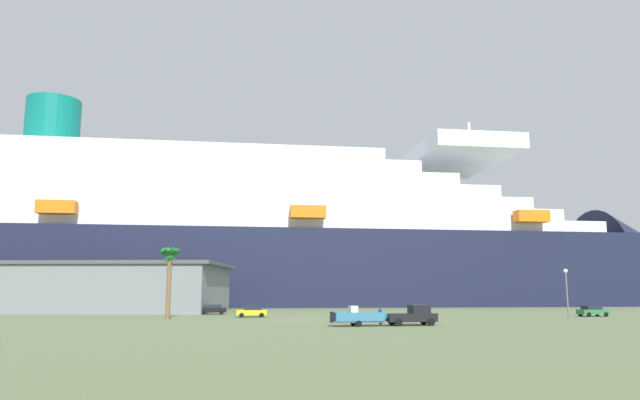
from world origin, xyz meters
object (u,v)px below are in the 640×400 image
(palm_tree, at_px, (170,262))
(parked_car_yellow_taxi, at_px, (252,311))
(small_boat_on_trailer, at_px, (364,317))
(cruise_ship, at_px, (195,242))
(pickup_truck, at_px, (413,316))
(street_lamp, at_px, (566,285))
(parked_car_black_coupe, at_px, (213,309))
(parked_car_green_wagon, at_px, (593,311))

(palm_tree, height_order, parked_car_yellow_taxi, palm_tree)
(small_boat_on_trailer, bearing_deg, cruise_ship, 110.21)
(pickup_truck, distance_m, street_lamp, 28.19)
(cruise_ship, height_order, parked_car_yellow_taxi, cruise_ship)
(parked_car_yellow_taxi, bearing_deg, cruise_ship, 106.08)
(cruise_ship, relative_size, parked_car_yellow_taxi, 61.79)
(cruise_ship, xyz_separation_m, pickup_truck, (36.68, -83.76, -14.93))
(small_boat_on_trailer, bearing_deg, parked_car_black_coupe, 120.89)
(parked_car_green_wagon, bearing_deg, pickup_truck, -146.11)
(parked_car_yellow_taxi, bearing_deg, street_lamp, -10.08)
(cruise_ship, relative_size, street_lamp, 41.38)
(parked_car_green_wagon, bearing_deg, cruise_ship, 137.45)
(pickup_truck, relative_size, palm_tree, 0.61)
(pickup_truck, xyz_separation_m, parked_car_yellow_taxi, (-18.76, 21.58, -0.21))
(small_boat_on_trailer, height_order, parked_car_green_wagon, small_boat_on_trailer)
(cruise_ship, relative_size, parked_car_black_coupe, 59.90)
(palm_tree, bearing_deg, parked_car_yellow_taxi, 28.18)
(cruise_ship, xyz_separation_m, parked_car_yellow_taxi, (17.92, -62.18, -15.14))
(palm_tree, xyz_separation_m, parked_car_yellow_taxi, (10.80, 5.79, -6.75))
(pickup_truck, bearing_deg, street_lamp, 29.85)
(pickup_truck, distance_m, parked_car_black_coupe, 41.71)
(cruise_ship, bearing_deg, parked_car_black_coupe, -77.86)
(parked_car_yellow_taxi, height_order, parked_car_black_coupe, same)
(small_boat_on_trailer, relative_size, parked_car_yellow_taxi, 1.65)
(street_lamp, xyz_separation_m, parked_car_yellow_taxi, (-43.03, 7.65, -3.65))
(pickup_truck, relative_size, small_boat_on_trailer, 0.79)
(street_lamp, bearing_deg, small_boat_on_trailer, -153.35)
(parked_car_yellow_taxi, xyz_separation_m, parked_car_black_coupe, (-6.96, 11.25, 0.00))
(cruise_ship, bearing_deg, pickup_truck, -66.35)
(pickup_truck, xyz_separation_m, palm_tree, (-29.56, 15.79, 6.54))
(small_boat_on_trailer, height_order, palm_tree, palm_tree)
(street_lamp, height_order, parked_car_yellow_taxi, street_lamp)
(cruise_ship, xyz_separation_m, street_lamp, (60.95, -69.84, -11.49))
(parked_car_green_wagon, bearing_deg, parked_car_black_coupe, 168.48)
(cruise_ship, relative_size, parked_car_green_wagon, 60.62)
(palm_tree, xyz_separation_m, parked_car_green_wagon, (61.07, 5.37, -6.75))
(small_boat_on_trailer, relative_size, parked_car_green_wagon, 1.62)
(palm_tree, relative_size, street_lamp, 1.42)
(palm_tree, distance_m, parked_car_black_coupe, 18.72)
(pickup_truck, bearing_deg, cruise_ship, 113.65)
(parked_car_black_coupe, bearing_deg, parked_car_green_wagon, -11.52)
(parked_car_black_coupe, bearing_deg, street_lamp, -20.71)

